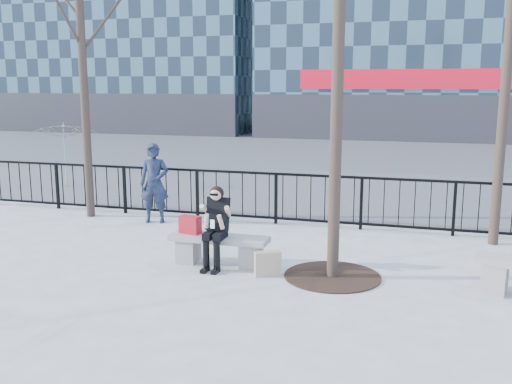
# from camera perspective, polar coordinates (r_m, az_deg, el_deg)

# --- Properties ---
(ground) EXTENTS (120.00, 120.00, 0.00)m
(ground) POSITION_cam_1_polar(r_m,az_deg,el_deg) (9.55, -3.68, -7.23)
(ground) COLOR #979792
(ground) RESTS_ON ground
(street_surface) EXTENTS (60.00, 23.00, 0.01)m
(street_surface) POSITION_cam_1_polar(r_m,az_deg,el_deg) (23.92, 8.68, 3.55)
(street_surface) COLOR #474747
(street_surface) RESTS_ON ground
(railing) EXTENTS (14.00, 0.06, 1.10)m
(railing) POSITION_cam_1_polar(r_m,az_deg,el_deg) (12.19, 1.10, -0.58)
(railing) COLOR black
(railing) RESTS_ON ground
(tree_grate) EXTENTS (1.50, 1.50, 0.02)m
(tree_grate) POSITION_cam_1_polar(r_m,az_deg,el_deg) (9.01, 7.65, -8.35)
(tree_grate) COLOR black
(tree_grate) RESTS_ON ground
(bench_main) EXTENTS (1.65, 0.46, 0.49)m
(bench_main) POSITION_cam_1_polar(r_m,az_deg,el_deg) (9.47, -3.70, -5.50)
(bench_main) COLOR slate
(bench_main) RESTS_ON ground
(seated_woman) EXTENTS (0.50, 0.64, 1.34)m
(seated_woman) POSITION_cam_1_polar(r_m,az_deg,el_deg) (9.22, -4.07, -3.56)
(seated_woman) COLOR black
(seated_woman) RESTS_ON ground
(handbag) EXTENTS (0.39, 0.24, 0.30)m
(handbag) POSITION_cam_1_polar(r_m,az_deg,el_deg) (9.58, -6.60, -3.26)
(handbag) COLOR #A8141F
(handbag) RESTS_ON bench_main
(shopping_bag) EXTENTS (0.43, 0.31, 0.39)m
(shopping_bag) POSITION_cam_1_polar(r_m,az_deg,el_deg) (8.94, 1.18, -7.18)
(shopping_bag) COLOR #C6B88C
(shopping_bag) RESTS_ON ground
(standing_man) EXTENTS (0.71, 0.55, 1.72)m
(standing_man) POSITION_cam_1_polar(r_m,az_deg,el_deg) (12.39, -10.12, 0.87)
(standing_man) COLOR black
(standing_man) RESTS_ON ground
(vendor_umbrella) EXTENTS (2.17, 2.21, 1.88)m
(vendor_umbrella) POSITION_cam_1_polar(r_m,az_deg,el_deg) (17.42, -18.63, 3.56)
(vendor_umbrella) COLOR yellow
(vendor_umbrella) RESTS_ON ground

